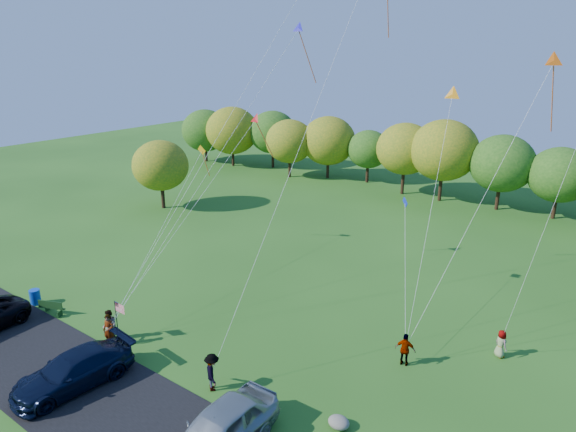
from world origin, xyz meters
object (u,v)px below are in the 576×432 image
(minivan_silver, at_px, (220,430))
(park_bench, at_px, (52,307))
(flyer_b, at_px, (110,326))
(flyer_d, at_px, (405,350))
(flyer_c, at_px, (212,372))
(flyer_e, at_px, (501,344))
(trash_barrel, at_px, (35,297))
(minivan_navy, at_px, (73,371))
(flyer_a, at_px, (109,330))

(minivan_silver, height_order, park_bench, minivan_silver)
(flyer_b, relative_size, flyer_d, 1.02)
(flyer_c, relative_size, flyer_e, 1.24)
(flyer_e, xyz_separation_m, trash_barrel, (-25.55, -11.59, -0.29))
(flyer_b, bearing_deg, minivan_navy, -44.13)
(minivan_navy, bearing_deg, park_bench, 163.46)
(flyer_b, distance_m, trash_barrel, 7.59)
(flyer_c, distance_m, park_bench, 13.16)
(minivan_silver, relative_size, park_bench, 3.57)
(flyer_a, relative_size, flyer_c, 0.98)
(minivan_navy, height_order, flyer_c, flyer_c)
(flyer_e, relative_size, trash_barrel, 1.59)
(minivan_silver, bearing_deg, flyer_c, 138.32)
(flyer_a, bearing_deg, minivan_navy, -77.32)
(flyer_c, height_order, trash_barrel, flyer_c)
(flyer_b, distance_m, flyer_c, 7.69)
(minivan_silver, height_order, flyer_a, minivan_silver)
(minivan_navy, relative_size, park_bench, 3.61)
(flyer_d, bearing_deg, flyer_c, 36.32)
(flyer_e, xyz_separation_m, park_bench, (-23.44, -11.68, -0.29))
(flyer_c, bearing_deg, flyer_b, 40.04)
(flyer_a, relative_size, flyer_b, 1.03)
(flyer_b, bearing_deg, trash_barrel, -163.49)
(flyer_d, bearing_deg, park_bench, 10.01)
(minivan_navy, relative_size, flyer_a, 3.08)
(flyer_c, xyz_separation_m, flyer_e, (10.30, 11.07, -0.18))
(minivan_silver, xyz_separation_m, flyer_b, (-10.75, 2.42, -0.12))
(park_bench, bearing_deg, flyer_a, -24.04)
(flyer_a, distance_m, flyer_c, 7.28)
(minivan_navy, distance_m, flyer_a, 3.65)
(flyer_a, distance_m, flyer_b, 0.56)
(flyer_c, xyz_separation_m, park_bench, (-13.14, -0.61, -0.47))
(flyer_b, height_order, park_bench, flyer_b)
(minivan_silver, relative_size, flyer_d, 3.20)
(flyer_e, bearing_deg, flyer_b, 67.77)
(minivan_navy, bearing_deg, flyer_d, 49.14)
(flyer_e, relative_size, park_bench, 0.96)
(minivan_silver, distance_m, trash_barrel, 18.46)
(minivan_silver, bearing_deg, flyer_b, 166.78)
(minivan_navy, xyz_separation_m, flyer_c, (5.51, 3.82, 0.06))
(flyer_b, xyz_separation_m, trash_barrel, (-7.57, -0.26, -0.43))
(minivan_navy, xyz_separation_m, trash_barrel, (-9.75, 3.31, -0.41))
(minivan_navy, distance_m, flyer_e, 21.72)
(minivan_navy, distance_m, park_bench, 8.29)
(minivan_navy, bearing_deg, flyer_e, 49.59)
(park_bench, bearing_deg, flyer_c, -21.32)
(minivan_navy, height_order, flyer_a, flyer_a)
(minivan_navy, height_order, flyer_d, flyer_d)
(park_bench, bearing_deg, flyer_e, 2.50)
(flyer_a, height_order, flyer_e, flyer_a)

